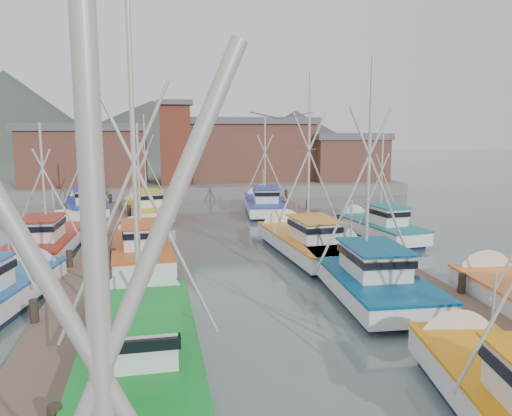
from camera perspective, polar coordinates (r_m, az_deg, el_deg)
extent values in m
plane|color=#465553|center=(20.72, -0.08, -10.33)|extent=(260.00, 260.00, 0.00)
cube|color=brown|center=(24.36, -18.51, -7.35)|extent=(2.20, 46.00, 0.40)
cylinder|color=black|center=(18.85, -23.97, -11.70)|extent=(0.30, 0.30, 1.50)
cylinder|color=black|center=(25.39, -20.50, -6.20)|extent=(0.30, 0.30, 1.50)
cylinder|color=black|center=(32.13, -18.50, -2.97)|extent=(0.30, 0.30, 1.50)
cylinder|color=black|center=(38.97, -17.21, -0.87)|extent=(0.30, 0.30, 1.50)
cylinder|color=black|center=(45.85, -16.30, 0.61)|extent=(0.30, 0.30, 1.50)
cylinder|color=black|center=(18.49, -17.80, -11.73)|extent=(0.30, 0.30, 1.50)
cylinder|color=black|center=(25.14, -15.97, -6.13)|extent=(0.30, 0.30, 1.50)
cylinder|color=black|center=(31.93, -14.94, -2.88)|extent=(0.30, 0.30, 1.50)
cylinder|color=black|center=(38.80, -14.27, -0.78)|extent=(0.30, 0.30, 1.50)
cylinder|color=black|center=(45.71, -13.80, 0.69)|extent=(0.30, 0.30, 1.50)
cube|color=brown|center=(26.41, 13.37, -5.85)|extent=(2.20, 46.00, 0.40)
cylinder|color=black|center=(20.77, 17.74, -9.42)|extent=(0.30, 0.30, 1.50)
cylinder|color=black|center=(26.85, 10.55, -4.96)|extent=(0.30, 0.30, 1.50)
cylinder|color=black|center=(33.30, 6.14, -2.14)|extent=(0.30, 0.30, 1.50)
cylinder|color=black|center=(39.93, 3.18, -0.24)|extent=(0.30, 0.30, 1.50)
cylinder|color=black|center=(46.67, 1.07, 1.11)|extent=(0.30, 0.30, 1.50)
cylinder|color=black|center=(21.78, 22.41, -8.82)|extent=(0.30, 0.30, 1.50)
cylinder|color=black|center=(27.64, 14.43, -4.70)|extent=(0.30, 0.30, 1.50)
cylinder|color=black|center=(33.94, 9.37, -2.00)|extent=(0.30, 0.30, 1.50)
cylinder|color=black|center=(40.46, 5.93, -0.15)|extent=(0.30, 0.30, 1.50)
cylinder|color=black|center=(47.13, 3.45, 1.18)|extent=(0.30, 0.30, 1.50)
cube|color=slate|center=(56.67, -7.23, 2.60)|extent=(44.00, 16.00, 1.20)
cube|color=brown|center=(54.76, -18.77, 5.49)|extent=(12.00, 8.00, 5.50)
cube|color=slate|center=(54.68, -18.93, 8.73)|extent=(12.72, 8.48, 0.70)
cube|color=brown|center=(57.09, -1.25, 6.44)|extent=(14.00, 9.00, 6.20)
cube|color=slate|center=(57.04, -1.26, 9.90)|extent=(14.84, 9.54, 0.70)
cube|color=brown|center=(57.19, 10.25, 5.45)|extent=(8.00, 6.00, 4.50)
cube|color=slate|center=(57.09, 10.33, 8.05)|extent=(8.48, 6.36, 0.70)
cube|color=maroon|center=(52.25, -9.23, 7.07)|extent=(3.00, 3.00, 8.00)
cube|color=slate|center=(52.29, -9.35, 11.73)|extent=(3.60, 3.60, 0.50)
cone|color=#3E473B|center=(139.18, -26.27, 5.26)|extent=(110.00, 110.00, 42.00)
cone|color=#3E473B|center=(149.36, -11.60, 6.20)|extent=(140.00, 140.00, 30.00)
cone|color=#3E473B|center=(144.64, 4.51, 6.27)|extent=(90.00, 90.00, 24.00)
cone|color=silver|center=(16.65, 21.20, -13.91)|extent=(2.53, 1.49, 2.38)
cylinder|color=#AFABA1|center=(12.14, 26.94, -8.37)|extent=(2.17, 0.45, 4.79)
cylinder|color=#AFABA1|center=(13.98, 25.43, -10.96)|extent=(0.07, 0.07, 2.12)
cube|color=#101D37|center=(15.47, -12.91, -17.37)|extent=(2.80, 8.34, 0.70)
cube|color=silver|center=(15.19, -13.00, -15.17)|extent=(3.18, 9.48, 0.80)
cube|color=#0D8925|center=(15.04, -13.06, -13.85)|extent=(3.27, 9.57, 0.10)
cone|color=silver|center=(19.65, -12.70, -9.96)|extent=(2.96, 1.13, 2.95)
cube|color=silver|center=(13.78, -13.25, -13.48)|extent=(1.94, 2.85, 1.10)
cube|color=black|center=(13.69, -13.28, -12.59)|extent=(2.06, 3.14, 0.28)
cube|color=#0D8925|center=(13.57, -13.34, -11.17)|extent=(2.19, 3.33, 0.07)
cylinder|color=#AFABA1|center=(13.75, -13.75, 3.76)|extent=(0.13, 0.13, 9.14)
cylinder|color=#AFABA1|center=(13.92, -16.07, -0.73)|extent=(3.25, 0.13, 7.14)
cylinder|color=#AFABA1|center=(13.88, -11.09, -0.57)|extent=(3.25, 0.13, 7.14)
cylinder|color=#AFABA1|center=(16.24, -13.08, -7.55)|extent=(0.08, 0.08, 2.64)
cube|color=#101D37|center=(22.12, 12.12, -9.13)|extent=(3.27, 8.79, 0.70)
cube|color=silver|center=(21.93, 12.17, -7.52)|extent=(3.72, 9.98, 0.80)
cube|color=navy|center=(21.83, 12.21, -6.56)|extent=(3.82, 10.09, 0.10)
cone|color=silver|center=(26.47, 8.51, -4.89)|extent=(3.13, 1.26, 3.07)
cube|color=silver|center=(20.62, 13.39, -5.89)|extent=(2.14, 3.05, 1.10)
cube|color=black|center=(20.56, 13.41, -5.27)|extent=(2.28, 3.35, 0.28)
cube|color=navy|center=(20.48, 13.45, -4.29)|extent=(2.42, 3.55, 0.07)
cylinder|color=#AFABA1|center=(20.92, 12.79, 4.76)|extent=(0.14, 0.14, 8.59)
cylinder|color=#AFABA1|center=(20.80, 11.07, 2.00)|extent=(3.06, 0.27, 6.71)
cylinder|color=#AFABA1|center=(21.24, 14.28, 2.03)|extent=(3.06, 0.27, 6.71)
cylinder|color=#AFABA1|center=(23.17, 10.81, -2.51)|extent=(0.08, 0.08, 2.74)
cone|color=silver|center=(24.79, -23.55, -6.51)|extent=(2.60, 1.57, 2.42)
cylinder|color=#AFABA1|center=(22.22, -26.44, -3.80)|extent=(0.08, 0.08, 2.33)
cone|color=silver|center=(23.88, 24.06, -7.13)|extent=(2.70, 1.33, 2.62)
cube|color=#101D37|center=(26.78, -12.94, -5.96)|extent=(2.96, 7.65, 0.70)
cube|color=silver|center=(26.63, -12.98, -4.61)|extent=(3.37, 8.70, 0.80)
cube|color=#BD5016|center=(26.54, -13.01, -3.81)|extent=(3.46, 8.79, 0.10)
cone|color=silver|center=(30.81, -13.29, -3.06)|extent=(2.73, 1.29, 2.66)
cube|color=silver|center=(25.42, -12.97, -3.06)|extent=(1.90, 2.67, 1.10)
cube|color=black|center=(25.37, -12.99, -2.55)|extent=(2.02, 2.93, 0.28)
cube|color=#BD5016|center=(25.31, -13.02, -1.75)|extent=(2.15, 3.11, 0.07)
cylinder|color=#AFABA1|center=(25.88, -13.24, 2.71)|extent=(0.13, 0.13, 6.06)
cylinder|color=#AFABA1|center=(25.95, -14.38, 1.10)|extent=(2.18, 0.24, 4.74)
cylinder|color=#AFABA1|center=(25.98, -11.98, 1.19)|extent=(2.18, 0.24, 4.74)
cylinder|color=#AFABA1|center=(27.81, -13.23, -0.67)|extent=(0.07, 0.07, 2.38)
cube|color=#101D37|center=(27.63, 5.75, -5.31)|extent=(3.20, 8.18, 0.70)
cube|color=silver|center=(27.47, 5.77, -4.00)|extent=(3.63, 9.30, 0.80)
cube|color=orange|center=(27.39, 5.78, -3.22)|extent=(3.73, 9.40, 0.10)
cone|color=silver|center=(31.70, 2.81, -2.49)|extent=(2.92, 1.31, 2.85)
cube|color=silver|center=(26.28, 6.66, -2.49)|extent=(2.04, 2.86, 1.10)
cube|color=black|center=(26.24, 6.67, -2.00)|extent=(2.18, 3.14, 0.28)
cube|color=orange|center=(26.17, 6.68, -1.23)|extent=(2.31, 3.33, 0.07)
cylinder|color=#AFABA1|center=(26.64, 6.07, 5.88)|extent=(0.14, 0.14, 8.67)
cylinder|color=#AFABA1|center=(26.51, 4.86, 3.68)|extent=(3.08, 0.32, 6.77)
cylinder|color=#AFABA1|center=(26.93, 7.19, 3.72)|extent=(3.08, 0.32, 6.77)
cylinder|color=#AFABA1|center=(28.67, 4.65, -0.18)|extent=(0.08, 0.08, 2.54)
cube|color=#101D37|center=(30.05, -22.58, -4.80)|extent=(2.81, 7.83, 0.70)
cube|color=silver|center=(29.91, -22.66, -3.59)|extent=(3.20, 8.89, 0.80)
cube|color=maroon|center=(29.83, -22.70, -2.88)|extent=(3.29, 8.98, 0.10)
cone|color=silver|center=(34.13, -20.91, -2.25)|extent=(2.78, 1.21, 2.74)
cube|color=silver|center=(28.72, -23.27, -2.19)|extent=(1.87, 2.70, 1.10)
cube|color=black|center=(28.68, -23.30, -1.74)|extent=(2.00, 2.97, 0.28)
cube|color=maroon|center=(28.62, -23.34, -1.03)|extent=(2.12, 3.15, 0.07)
cylinder|color=#AFABA1|center=(29.22, -23.15, 2.98)|extent=(0.14, 0.14, 6.12)
cylinder|color=#AFABA1|center=(29.45, -24.20, 1.54)|extent=(2.21, 0.19, 4.79)
cylinder|color=#AFABA1|center=(29.15, -21.91, 1.62)|extent=(2.21, 0.19, 4.79)
cylinder|color=#AFABA1|center=(31.14, -22.15, -0.09)|extent=(0.08, 0.08, 2.64)
cube|color=#101D37|center=(32.45, 13.76, -3.37)|extent=(3.04, 6.81, 0.70)
cube|color=silver|center=(32.32, 13.80, -2.24)|extent=(3.45, 7.74, 0.80)
cube|color=#0E6C68|center=(32.25, 13.82, -1.58)|extent=(3.54, 7.83, 0.10)
cone|color=silver|center=(35.50, 10.55, -1.39)|extent=(2.49, 1.41, 2.36)
cube|color=silver|center=(31.42, 14.74, -0.84)|extent=(1.82, 2.43, 1.10)
cube|color=black|center=(31.38, 14.76, -0.43)|extent=(1.94, 2.67, 0.28)
cube|color=#0E6C68|center=(31.32, 14.79, 0.22)|extent=(2.06, 2.83, 0.07)
cylinder|color=#AFABA1|center=(31.74, 14.16, 3.36)|extent=(0.12, 0.12, 5.58)
cylinder|color=#AFABA1|center=(31.54, 13.35, 2.16)|extent=(2.00, 0.35, 4.36)
cylinder|color=#AFABA1|center=(32.09, 14.87, 2.21)|extent=(2.00, 0.35, 4.36)
cylinder|color=#AFABA1|center=(33.18, 12.66, 0.89)|extent=(0.07, 0.07, 2.19)
cube|color=#101D37|center=(39.81, -12.39, -1.05)|extent=(3.64, 7.31, 0.70)
cube|color=silver|center=(39.71, -12.42, -0.13)|extent=(4.13, 8.30, 0.80)
cube|color=gold|center=(39.65, -12.44, 0.41)|extent=(4.23, 8.40, 0.10)
cone|color=silver|center=(43.60, -13.35, 0.44)|extent=(2.65, 1.58, 2.48)
cube|color=silver|center=(38.64, -12.21, 1.05)|extent=(2.05, 2.66, 1.10)
cube|color=black|center=(38.61, -12.22, 1.39)|extent=(2.20, 2.91, 0.28)
cube|color=gold|center=(38.57, -12.24, 1.92)|extent=(2.33, 3.09, 0.07)
cylinder|color=#AFABA1|center=(39.14, -12.57, 5.41)|extent=(0.13, 0.13, 6.89)
cylinder|color=#AFABA1|center=(39.11, -13.26, 4.19)|extent=(2.43, 0.58, 5.39)
cylinder|color=#AFABA1|center=(39.29, -11.80, 4.26)|extent=(2.43, 0.58, 5.39)
cylinder|color=#AFABA1|center=(40.89, -12.86, 2.38)|extent=(0.08, 0.08, 2.22)
cube|color=#101D37|center=(41.22, 0.98, -0.50)|extent=(3.52, 8.11, 0.70)
cube|color=silver|center=(41.12, 0.99, 0.39)|extent=(4.00, 9.21, 0.80)
cube|color=#263896|center=(41.06, 0.99, 0.92)|extent=(4.10, 9.31, 0.10)
cone|color=silver|center=(45.54, 0.51, 1.04)|extent=(2.90, 1.44, 2.79)
cube|color=silver|center=(39.93, 1.12, 1.51)|extent=(2.12, 2.88, 1.10)
cube|color=black|center=(39.90, 1.12, 1.84)|extent=(2.27, 3.16, 0.28)
cube|color=#263896|center=(39.85, 1.12, 2.35)|extent=(2.41, 3.35, 0.07)
cylinder|color=#AFABA1|center=(40.54, 1.02, 5.70)|extent=(0.14, 0.14, 6.85)
cylinder|color=#AFABA1|center=(40.55, 0.21, 4.57)|extent=(2.45, 0.40, 5.36)
cylinder|color=#AFABA1|center=(40.65, 1.82, 4.57)|extent=(2.45, 0.40, 5.36)
cylinder|color=#AFABA1|center=(42.50, 0.81, 2.85)|extent=(0.08, 0.08, 2.49)
cube|color=#101D37|center=(42.68, -18.75, -0.65)|extent=(3.78, 7.84, 0.70)
cube|color=silver|center=(42.58, -18.79, 0.21)|extent=(4.29, 8.91, 0.80)
cube|color=#1B34A6|center=(42.53, -18.82, 0.71)|extent=(4.39, 9.01, 0.10)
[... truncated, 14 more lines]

